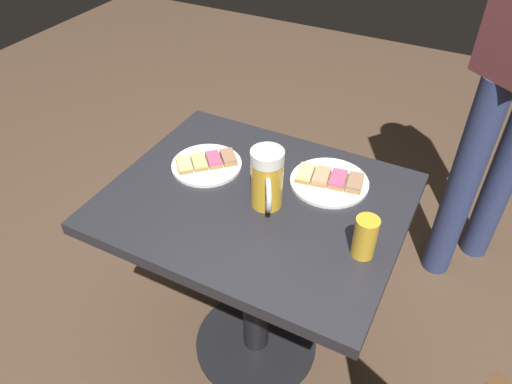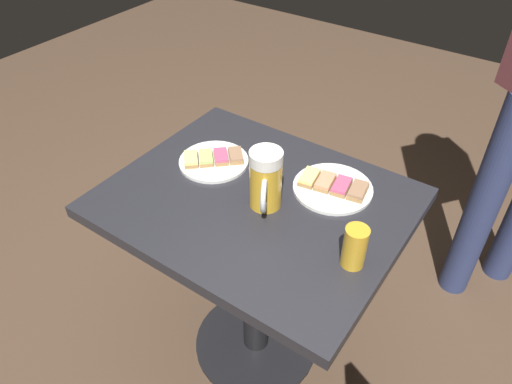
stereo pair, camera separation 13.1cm
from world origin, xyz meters
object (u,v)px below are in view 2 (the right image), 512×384
at_px(beer_mug, 266,180).
at_px(beer_glass_small, 355,247).
at_px(plate_near, 333,187).
at_px(plate_far, 214,160).

xyz_separation_m(beer_mug, beer_glass_small, (0.06, 0.29, -0.03)).
xyz_separation_m(plate_near, beer_mug, (0.16, -0.12, 0.07)).
bearing_deg(beer_mug, plate_near, 143.95).
distance_m(plate_far, beer_mug, 0.26).
distance_m(plate_far, beer_glass_small, 0.54).
height_order(plate_far, beer_glass_small, beer_glass_small).
height_order(beer_mug, beer_glass_small, beer_mug).
height_order(plate_near, beer_glass_small, beer_glass_small).
relative_size(plate_far, beer_mug, 1.23).
relative_size(plate_near, beer_mug, 1.31).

